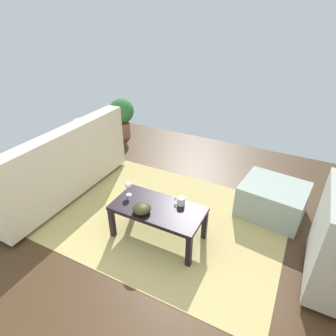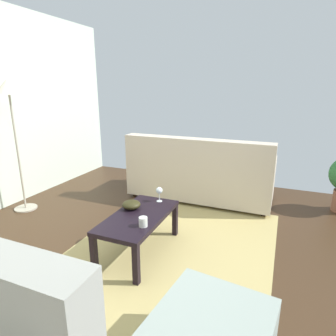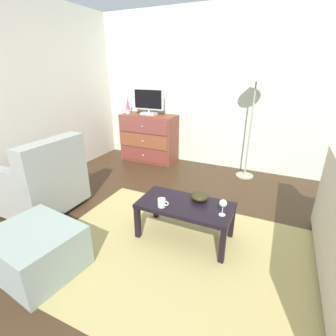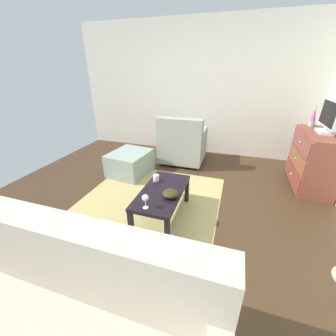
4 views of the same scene
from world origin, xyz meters
name	(u,v)px [view 1 (image 1 of 4)]	position (x,y,z in m)	size (l,w,h in m)	color
ground_plane	(174,237)	(0.00, 0.00, -0.03)	(5.25, 5.11, 0.05)	#3D2919
area_rug	(166,219)	(0.20, -0.20, 0.00)	(2.60, 1.90, 0.01)	tan
coffee_table	(158,211)	(0.14, 0.09, 0.34)	(0.93, 0.47, 0.39)	black
wine_glass	(128,186)	(0.52, 0.04, 0.51)	(0.07, 0.07, 0.16)	silver
mug	(181,201)	(-0.05, -0.06, 0.43)	(0.11, 0.08, 0.08)	silver
bowl_decorative	(142,209)	(0.24, 0.22, 0.43)	(0.18, 0.18, 0.08)	#2C2913
couch_large	(56,168)	(1.71, -0.06, 0.35)	(0.85, 1.98, 0.92)	#332319
ottoman	(272,200)	(-0.85, -0.86, 0.20)	(0.70, 0.60, 0.39)	gray
potted_plant	(122,114)	(1.98, -1.91, 0.43)	(0.44, 0.44, 0.72)	brown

